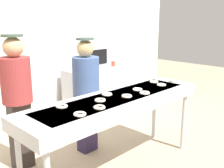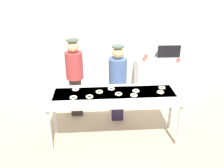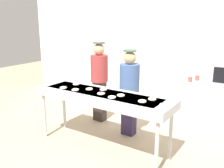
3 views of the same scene
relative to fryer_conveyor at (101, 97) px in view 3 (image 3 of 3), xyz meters
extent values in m
plane|color=tan|center=(0.00, 0.00, -0.90)|extent=(16.00, 16.00, 0.00)
cube|color=white|center=(0.00, 2.30, 0.63)|extent=(8.00, 0.12, 3.05)
cube|color=#B7BABF|center=(0.00, 0.00, 0.01)|extent=(2.42, 0.67, 0.14)
cube|color=slate|center=(0.00, 0.00, 0.04)|extent=(2.06, 0.47, 0.08)
cylinder|color=#B7BABF|center=(-1.11, -0.26, -0.48)|extent=(0.06, 0.06, 0.84)
cylinder|color=#B7BABF|center=(1.11, -0.26, -0.48)|extent=(0.06, 0.06, 0.84)
cylinder|color=#B7BABF|center=(-1.11, 0.26, -0.48)|extent=(0.06, 0.06, 0.84)
cylinder|color=#B7BABF|center=(1.11, 0.26, -0.48)|extent=(0.06, 0.06, 0.84)
torus|color=#F4EBC3|center=(-0.42, -0.16, 0.09)|extent=(0.12, 0.12, 0.03)
torus|color=#F9E5C8|center=(-0.68, -0.17, 0.09)|extent=(0.17, 0.17, 0.03)
torus|color=#EEE9C5|center=(0.78, -0.08, 0.09)|extent=(0.16, 0.16, 0.03)
torus|color=#F9E7C8|center=(0.06, -0.09, 0.09)|extent=(0.12, 0.12, 0.03)
torus|color=#EEE2C9|center=(-0.67, 0.14, 0.09)|extent=(0.16, 0.16, 0.03)
torus|color=#FAEACD|center=(0.31, -0.16, 0.09)|extent=(0.16, 0.16, 0.03)
torus|color=#F5E1D1|center=(-0.05, 0.12, 0.09)|extent=(0.16, 0.16, 0.03)
torus|color=white|center=(0.37, 0.00, 0.09)|extent=(0.17, 0.17, 0.03)
torus|color=#F8E3C7|center=(1.10, -0.06, 0.09)|extent=(0.17, 0.17, 0.03)
torus|color=#F9EFC7|center=(-0.26, 0.01, 0.09)|extent=(0.17, 0.17, 0.03)
torus|color=white|center=(0.86, 0.10, 0.09)|extent=(0.17, 0.17, 0.03)
cube|color=#2B2143|center=(0.12, 0.70, -0.49)|extent=(0.24, 0.18, 0.81)
cylinder|color=#3F598C|center=(0.12, 0.70, 0.18)|extent=(0.36, 0.36, 0.54)
sphere|color=tan|center=(0.12, 0.70, 0.57)|extent=(0.23, 0.23, 0.23)
cylinder|color=#43564B|center=(0.12, 0.70, 0.70)|extent=(0.24, 0.24, 0.03)
cube|color=#322926|center=(-0.74, 0.95, -0.46)|extent=(0.24, 0.18, 0.87)
cylinder|color=#993333|center=(-0.74, 0.95, 0.24)|extent=(0.36, 0.36, 0.55)
sphere|color=tan|center=(-0.74, 0.95, 0.64)|extent=(0.24, 0.24, 0.24)
cylinder|color=#415141|center=(-0.74, 0.95, 0.77)|extent=(0.25, 0.25, 0.03)
cube|color=#B7BABF|center=(1.56, 1.85, -0.45)|extent=(1.73, 0.55, 0.90)
cylinder|color=#CC4C3F|center=(0.88, 1.84, 0.05)|extent=(0.09, 0.09, 0.10)
cylinder|color=#CC4C3F|center=(0.96, 2.04, 0.05)|extent=(0.09, 0.09, 0.10)
camera|label=1|loc=(-2.14, -2.02, 0.97)|focal=42.83mm
camera|label=2|loc=(-0.30, -3.63, 1.88)|focal=37.99mm
camera|label=3|loc=(2.35, -3.21, 1.25)|focal=40.90mm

